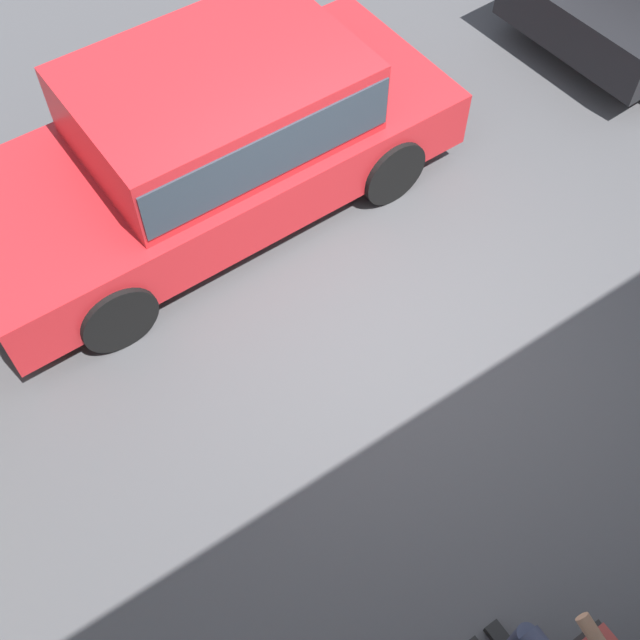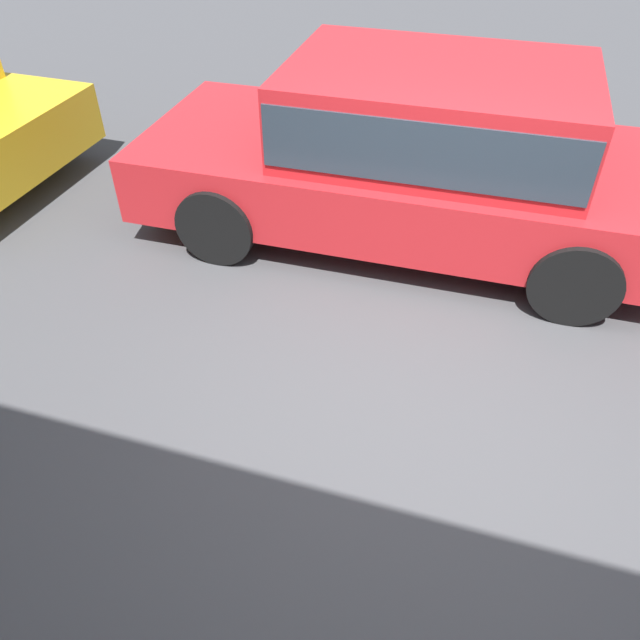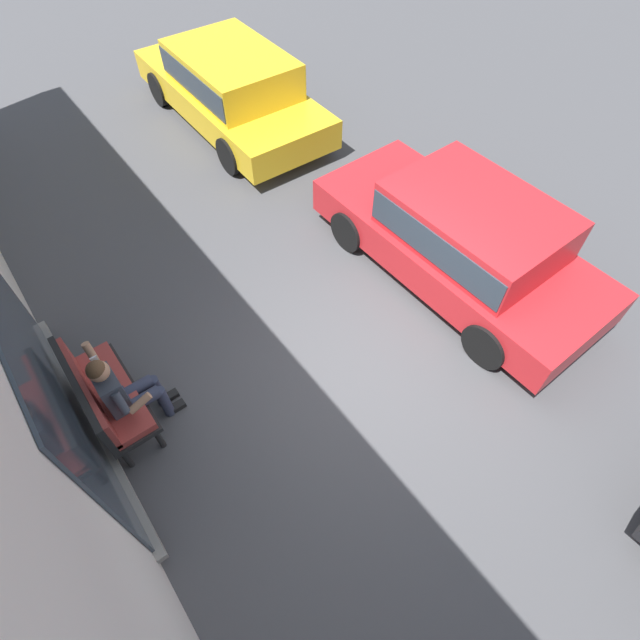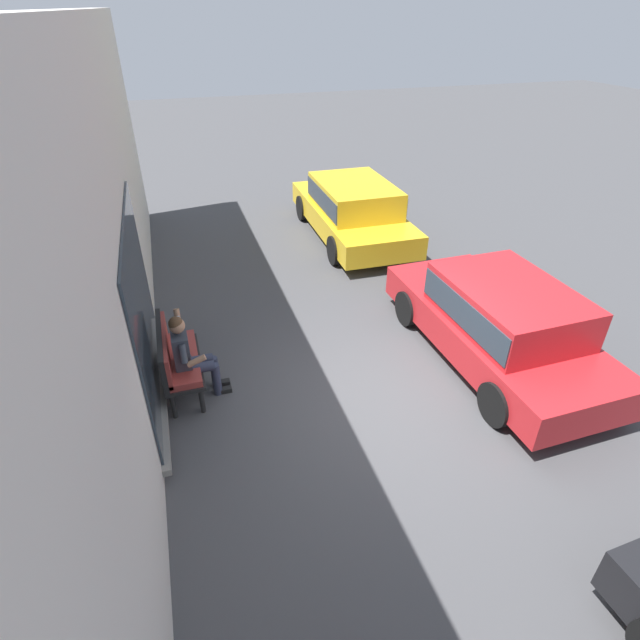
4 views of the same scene
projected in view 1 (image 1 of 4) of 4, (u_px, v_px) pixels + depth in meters
The scene contains 2 objects.
ground_plane at pixel (394, 332), 6.44m from camera, with size 60.00×60.00×0.00m, color #424244.
parked_car_mid at pixel (212, 134), 6.62m from camera, with size 4.35×1.94×1.40m.
Camera 1 is at (2.49, 2.60, 5.37)m, focal length 45.00 mm.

